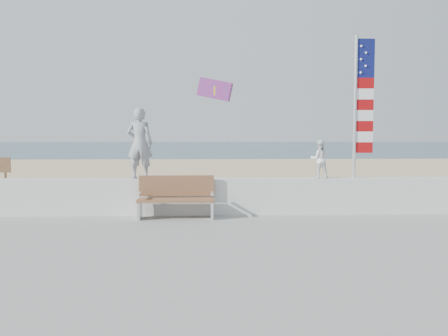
{
  "coord_description": "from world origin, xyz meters",
  "views": [
    {
      "loc": [
        -0.21,
        -9.65,
        2.19
      ],
      "look_at": [
        0.2,
        1.8,
        1.35
      ],
      "focal_mm": 38.0,
      "sensor_mm": 36.0,
      "label": 1
    }
  ],
  "objects_px": {
    "bench": "(176,197)",
    "flag": "(360,101)",
    "child": "(320,159)",
    "adult": "(140,143)"
  },
  "relations": [
    {
      "from": "bench",
      "to": "flag",
      "type": "relative_size",
      "value": 0.51
    },
    {
      "from": "child",
      "to": "flag",
      "type": "bearing_deg",
      "value": -176.59
    },
    {
      "from": "adult",
      "to": "bench",
      "type": "distance_m",
      "value": 1.62
    },
    {
      "from": "adult",
      "to": "flag",
      "type": "relative_size",
      "value": 0.5
    },
    {
      "from": "child",
      "to": "bench",
      "type": "bearing_deg",
      "value": 10.75
    },
    {
      "from": "adult",
      "to": "bench",
      "type": "xyz_separation_m",
      "value": [
        0.91,
        -0.45,
        -1.26
      ]
    },
    {
      "from": "bench",
      "to": "flag",
      "type": "height_order",
      "value": "flag"
    },
    {
      "from": "flag",
      "to": "bench",
      "type": "bearing_deg",
      "value": -174.27
    },
    {
      "from": "adult",
      "to": "bench",
      "type": "height_order",
      "value": "adult"
    },
    {
      "from": "adult",
      "to": "flag",
      "type": "bearing_deg",
      "value": -172.17
    }
  ]
}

